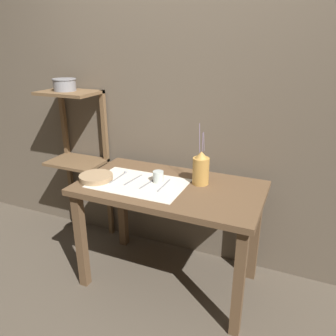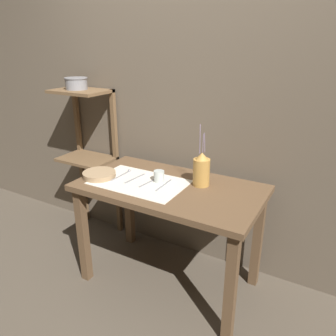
# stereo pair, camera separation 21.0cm
# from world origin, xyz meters

# --- Properties ---
(ground_plane) EXTENTS (12.00, 12.00, 0.00)m
(ground_plane) POSITION_xyz_m (0.00, 0.00, 0.00)
(ground_plane) COLOR brown
(stone_wall_back) EXTENTS (7.00, 0.06, 2.40)m
(stone_wall_back) POSITION_xyz_m (0.00, 0.45, 1.20)
(stone_wall_back) COLOR brown
(stone_wall_back) RESTS_ON ground_plane
(wooden_table) EXTENTS (1.21, 0.67, 0.77)m
(wooden_table) POSITION_xyz_m (0.00, 0.00, 0.65)
(wooden_table) COLOR brown
(wooden_table) RESTS_ON ground_plane
(wooden_shelf_unit) EXTENTS (0.45, 0.31, 1.29)m
(wooden_shelf_unit) POSITION_xyz_m (-0.95, 0.29, 0.88)
(wooden_shelf_unit) COLOR brown
(wooden_shelf_unit) RESTS_ON ground_plane
(linen_cloth) EXTENTS (0.62, 0.40, 0.00)m
(linen_cloth) POSITION_xyz_m (-0.20, -0.06, 0.77)
(linen_cloth) COLOR beige
(linen_cloth) RESTS_ON wooden_table
(pitcher_with_flowers) EXTENTS (0.11, 0.11, 0.41)m
(pitcher_with_flowers) POSITION_xyz_m (0.18, 0.11, 0.87)
(pitcher_with_flowers) COLOR #B7843D
(pitcher_with_flowers) RESTS_ON wooden_table
(wooden_bowl) EXTENTS (0.23, 0.23, 0.04)m
(wooden_bowl) POSITION_xyz_m (-0.49, -0.12, 0.78)
(wooden_bowl) COLOR #9E7F5B
(wooden_bowl) RESTS_ON wooden_table
(glass_tumbler_near) EXTENTS (0.07, 0.07, 0.08)m
(glass_tumbler_near) POSITION_xyz_m (-0.09, 0.01, 0.81)
(glass_tumbler_near) COLOR #B7C1BC
(glass_tumbler_near) RESTS_ON wooden_table
(spoon_outer) EXTENTS (0.02, 0.22, 0.02)m
(spoon_outer) POSITION_xyz_m (-0.37, 0.02, 0.77)
(spoon_outer) COLOR gray
(spoon_outer) RESTS_ON wooden_table
(knife_center) EXTENTS (0.04, 0.20, 0.00)m
(knife_center) POSITION_xyz_m (-0.26, -0.02, 0.77)
(knife_center) COLOR gray
(knife_center) RESTS_ON wooden_table
(fork_outer) EXTENTS (0.04, 0.20, 0.00)m
(fork_outer) POSITION_xyz_m (-0.14, -0.03, 0.77)
(fork_outer) COLOR gray
(fork_outer) RESTS_ON wooden_table
(fork_inner) EXTENTS (0.02, 0.20, 0.00)m
(fork_inner) POSITION_xyz_m (-0.03, -0.02, 0.77)
(fork_inner) COLOR gray
(fork_inner) RESTS_ON wooden_table
(metal_pot_large) EXTENTS (0.18, 0.18, 0.09)m
(metal_pot_large) POSITION_xyz_m (-0.98, 0.24, 1.34)
(metal_pot_large) COLOR gray
(metal_pot_large) RESTS_ON wooden_shelf_unit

